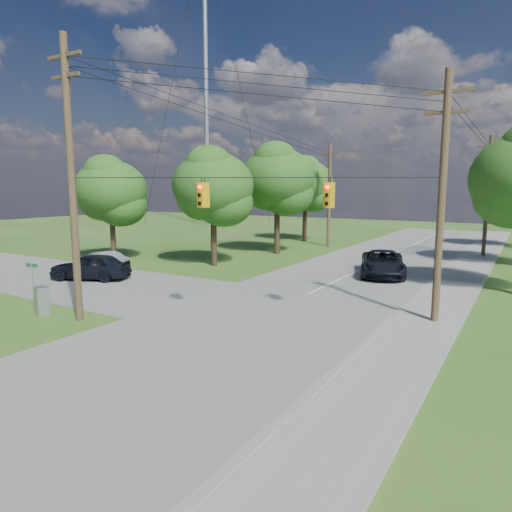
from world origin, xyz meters
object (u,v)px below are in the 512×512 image
Objects in this scene: pole_sw at (71,177)px; pole_ne at (442,195)px; pole_north_w at (329,194)px; control_cabinet at (42,301)px; car_main_north at (383,263)px; car_cross_dark at (91,266)px; car_cross_silver at (102,261)px; pole_north_e at (487,196)px.

pole_ne is (13.50, 7.60, -0.76)m from pole_sw.
pole_north_w is 30.26m from control_cabinet.
pole_ne reaches higher than car_main_north.
car_cross_dark is (-6.87, 6.20, -5.36)m from pole_sw.
pole_north_w reaches higher than car_cross_silver.
car_cross_silver is (-2.16, 2.70, -0.17)m from car_cross_dark.
control_cabinet is (4.59, -6.47, -0.23)m from car_cross_dark.
control_cabinet is at bearing -153.49° from pole_ne.
car_cross_dark reaches higher than car_cross_silver.
pole_ne is 23.06m from car_cross_silver.
pole_north_w is (-0.40, 29.60, -1.10)m from pole_sw.
pole_north_e is 34.07m from control_cabinet.
control_cabinet is at bearing -139.33° from car_main_north.
pole_north_w is at bearing 105.74° from control_cabinet.
pole_north_e is 2.04× the size of car_cross_dark.
pole_north_w is 1.68× the size of car_main_north.
pole_ne reaches higher than control_cabinet.
pole_sw is 2.45× the size of car_cross_dark.
pole_north_w is at bearing 122.29° from pole_ne.
car_main_north is at bearing 117.57° from pole_ne.
car_cross_silver is at bearing -172.43° from car_main_north.
control_cabinet is at bearing 35.81° from car_cross_silver.
pole_north_w is at bearing 90.77° from pole_sw.
pole_north_w is (-13.90, 22.00, -0.34)m from pole_ne.
pole_north_e and pole_north_w have the same top height.
control_cabinet is at bearing 11.35° from car_cross_dark.
car_cross_dark is at bearing -105.44° from pole_north_w.
pole_north_w is 22.86m from car_cross_silver.
pole_sw is at bearing 26.06° from control_cabinet.
car_cross_dark is 3.82× the size of control_cabinet.
pole_north_w reaches higher than control_cabinet.
car_cross_silver is at bearing 176.70° from pole_ne.
pole_north_e is 7.79× the size of control_cabinet.
car_main_north is (-4.93, -12.55, -4.27)m from pole_north_e.
pole_sw is 15.51m from pole_ne.
pole_sw reaches higher than pole_ne.
car_main_north is 4.64× the size of control_cabinet.
car_main_north reaches higher than control_cabinet.
car_cross_dark is at bearing -162.17° from car_main_north.
pole_north_e is at bearing 132.02° from car_cross_silver.
pole_sw is 19.82m from car_main_north.
car_main_north is (17.59, 8.15, 0.16)m from car_cross_silver.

